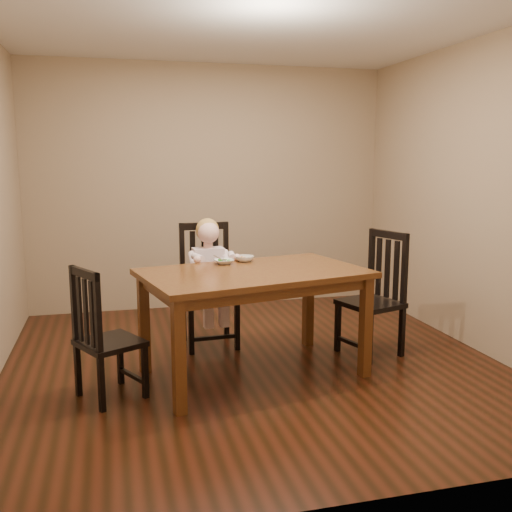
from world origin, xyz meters
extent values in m
cube|color=#3E190D|center=(0.00, 0.00, 0.00)|extent=(4.00, 4.00, 0.01)
cube|color=silver|center=(0.00, 0.00, 2.70)|extent=(4.00, 4.00, 0.01)
cube|color=tan|center=(0.00, 2.00, 1.35)|extent=(4.00, 0.01, 2.70)
cube|color=tan|center=(0.00, -2.00, 1.35)|extent=(4.00, 0.01, 2.70)
cube|color=tan|center=(2.00, 0.00, 1.35)|extent=(0.01, 4.00, 2.70)
cube|color=#542513|center=(-0.06, -0.22, 0.81)|extent=(1.84, 1.32, 0.04)
cube|color=#542513|center=(-0.06, -0.22, 0.74)|extent=(1.68, 1.17, 0.09)
cube|color=#542513|center=(-0.71, -0.79, 0.39)|extent=(0.09, 0.09, 0.79)
cube|color=#542513|center=(0.77, -0.47, 0.39)|extent=(0.09, 0.09, 0.79)
cube|color=#542513|center=(-0.88, 0.04, 0.39)|extent=(0.09, 0.09, 0.79)
cube|color=#542513|center=(0.59, 0.35, 0.39)|extent=(0.09, 0.09, 0.79)
cube|color=black|center=(-0.27, 0.57, 0.46)|extent=(0.49, 0.47, 0.04)
cube|color=black|center=(-0.07, 0.77, 0.22)|extent=(0.05, 0.05, 0.44)
cube|color=black|center=(-0.48, 0.75, 0.22)|extent=(0.05, 0.05, 0.44)
cube|color=black|center=(-0.06, 0.38, 0.22)|extent=(0.05, 0.05, 0.44)
cube|color=black|center=(-0.47, 0.36, 0.22)|extent=(0.05, 0.05, 0.44)
cube|color=black|center=(-0.07, 0.77, 0.79)|extent=(0.05, 0.05, 0.62)
cube|color=black|center=(-0.48, 0.75, 0.79)|extent=(0.05, 0.05, 0.62)
cube|color=black|center=(-0.28, 0.76, 1.07)|extent=(0.45, 0.06, 0.06)
cube|color=black|center=(-0.17, 0.77, 0.76)|extent=(0.05, 0.02, 0.53)
cube|color=black|center=(-0.28, 0.76, 0.76)|extent=(0.05, 0.02, 0.53)
cube|color=black|center=(-0.39, 0.76, 0.76)|extent=(0.05, 0.02, 0.53)
cube|color=black|center=(-1.14, -0.39, 0.40)|extent=(0.54, 0.55, 0.04)
cube|color=black|center=(-1.37, -0.31, 0.19)|extent=(0.05, 0.05, 0.38)
cube|color=black|center=(-1.21, -0.62, 0.19)|extent=(0.05, 0.05, 0.38)
cube|color=black|center=(-1.08, -0.15, 0.19)|extent=(0.05, 0.05, 0.38)
cube|color=black|center=(-0.91, -0.47, 0.19)|extent=(0.05, 0.05, 0.38)
cube|color=black|center=(-1.37, -0.31, 0.69)|extent=(0.05, 0.05, 0.53)
cube|color=black|center=(-1.21, -0.62, 0.69)|extent=(0.05, 0.05, 0.53)
cube|color=black|center=(-1.29, -0.47, 0.92)|extent=(0.21, 0.36, 0.06)
cube|color=black|center=(-1.33, -0.38, 0.66)|extent=(0.04, 0.05, 0.46)
cube|color=black|center=(-1.29, -0.47, 0.66)|extent=(0.04, 0.05, 0.46)
cube|color=black|center=(-1.25, -0.55, 0.66)|extent=(0.04, 0.05, 0.46)
cube|color=black|center=(1.03, -0.01, 0.45)|extent=(0.56, 0.57, 0.04)
cube|color=black|center=(1.27, -0.14, 0.21)|extent=(0.05, 0.05, 0.43)
cube|color=black|center=(1.15, 0.24, 0.21)|extent=(0.05, 0.05, 0.43)
cube|color=black|center=(0.91, -0.25, 0.21)|extent=(0.05, 0.05, 0.43)
cube|color=black|center=(0.79, 0.12, 0.21)|extent=(0.05, 0.05, 0.43)
cube|color=black|center=(1.27, -0.14, 0.77)|extent=(0.05, 0.05, 0.59)
cube|color=black|center=(1.15, 0.24, 0.77)|extent=(0.05, 0.05, 0.59)
cube|color=black|center=(1.21, 0.05, 1.03)|extent=(0.17, 0.43, 0.06)
cube|color=black|center=(1.24, -0.05, 0.73)|extent=(0.03, 0.05, 0.51)
cube|color=black|center=(1.21, 0.05, 0.73)|extent=(0.03, 0.05, 0.51)
cube|color=black|center=(1.18, 0.15, 0.73)|extent=(0.03, 0.05, 0.51)
imported|color=silver|center=(-0.22, 0.10, 0.85)|extent=(0.17, 0.17, 0.04)
imported|color=silver|center=(-0.04, 0.17, 0.86)|extent=(0.19, 0.19, 0.05)
cube|color=silver|center=(-0.26, 0.07, 0.88)|extent=(0.10, 0.08, 0.05)
cube|color=silver|center=(-0.26, 0.07, 0.87)|extent=(0.04, 0.04, 0.01)
camera|label=1|loc=(-1.11, -4.36, 1.68)|focal=40.00mm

